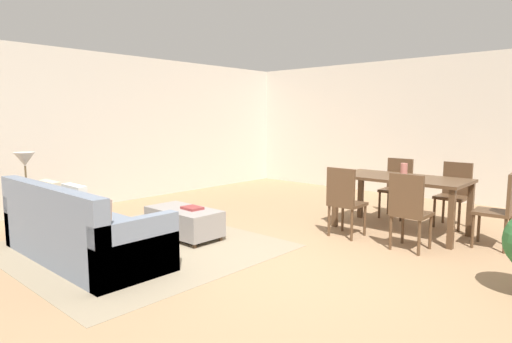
% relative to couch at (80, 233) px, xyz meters
% --- Properties ---
extents(ground_plane, '(10.80, 10.80, 0.00)m').
position_rel_couch_xyz_m(ground_plane, '(1.82, 1.25, -0.29)').
color(ground_plane, '#9E7A56').
extents(wall_back, '(9.00, 0.12, 2.70)m').
position_rel_couch_xyz_m(wall_back, '(1.82, 6.25, 1.06)').
color(wall_back, beige).
rests_on(wall_back, ground_plane).
extents(wall_left, '(0.12, 11.00, 2.70)m').
position_rel_couch_xyz_m(wall_left, '(-2.68, 1.75, 1.06)').
color(wall_left, beige).
rests_on(wall_left, ground_plane).
extents(area_rug, '(3.00, 2.80, 0.01)m').
position_rel_couch_xyz_m(area_rug, '(0.10, 0.68, -0.29)').
color(area_rug, gray).
rests_on(area_rug, ground_plane).
extents(couch, '(2.27, 0.90, 0.86)m').
position_rel_couch_xyz_m(couch, '(0.00, 0.00, 0.00)').
color(couch, slate).
rests_on(couch, ground_plane).
extents(ottoman_table, '(1.03, 0.53, 0.38)m').
position_rel_couch_xyz_m(ottoman_table, '(0.19, 1.30, -0.07)').
color(ottoman_table, gray).
rests_on(ottoman_table, ground_plane).
extents(side_table, '(0.40, 0.40, 0.58)m').
position_rel_couch_xyz_m(side_table, '(-1.43, -0.02, 0.17)').
color(side_table, olive).
rests_on(side_table, ground_plane).
extents(table_lamp, '(0.26, 0.26, 0.53)m').
position_rel_couch_xyz_m(table_lamp, '(-1.43, -0.02, 0.70)').
color(table_lamp, brown).
rests_on(table_lamp, side_table).
extents(dining_table, '(1.71, 0.86, 0.76)m').
position_rel_couch_xyz_m(dining_table, '(2.14, 3.50, 0.37)').
color(dining_table, '#513823').
rests_on(dining_table, ground_plane).
extents(dining_chair_near_left, '(0.40, 0.40, 0.92)m').
position_rel_couch_xyz_m(dining_chair_near_left, '(1.73, 2.72, 0.23)').
color(dining_chair_near_left, '#513823').
rests_on(dining_chair_near_left, ground_plane).
extents(dining_chair_near_right, '(0.40, 0.40, 0.92)m').
position_rel_couch_xyz_m(dining_chair_near_right, '(2.59, 2.71, 0.23)').
color(dining_chair_near_right, '#513823').
rests_on(dining_chair_near_right, ground_plane).
extents(dining_chair_far_left, '(0.42, 0.42, 0.92)m').
position_rel_couch_xyz_m(dining_chair_far_left, '(1.74, 4.30, 0.23)').
color(dining_chair_far_left, '#513823').
rests_on(dining_chair_far_left, ground_plane).
extents(dining_chair_far_right, '(0.41, 0.41, 0.92)m').
position_rel_couch_xyz_m(dining_chair_far_right, '(2.59, 4.30, 0.23)').
color(dining_chair_far_right, '#513823').
rests_on(dining_chair_far_right, ground_plane).
extents(dining_chair_head_east, '(0.43, 0.43, 0.92)m').
position_rel_couch_xyz_m(dining_chair_head_east, '(3.36, 3.54, 0.23)').
color(dining_chair_head_east, '#513823').
rests_on(dining_chair_head_east, ground_plane).
extents(vase_centerpiece, '(0.09, 0.09, 0.19)m').
position_rel_couch_xyz_m(vase_centerpiece, '(2.19, 3.46, 0.56)').
color(vase_centerpiece, '#B26659').
rests_on(vase_centerpiece, dining_table).
extents(book_on_ottoman, '(0.27, 0.21, 0.03)m').
position_rel_couch_xyz_m(book_on_ottoman, '(0.30, 1.36, 0.11)').
color(book_on_ottoman, maroon).
rests_on(book_on_ottoman, ottoman_table).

